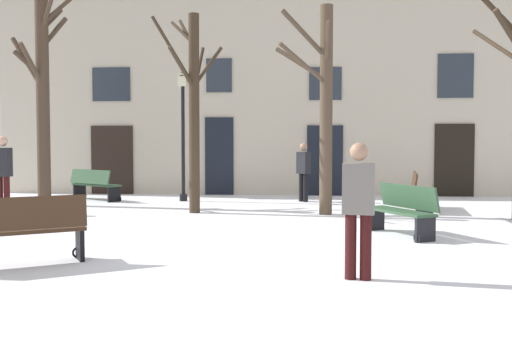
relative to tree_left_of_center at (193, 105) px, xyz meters
name	(u,v)px	position (x,y,z in m)	size (l,w,h in m)	color
ground_plane	(249,234)	(1.62, -3.15, -2.57)	(28.89, 28.89, 0.00)	white
building_facade	(273,86)	(1.62, 5.00, 0.93)	(18.05, 0.60, 6.91)	#BCB29E
tree_left_of_center	(193,105)	(0.00, 0.00, 0.00)	(1.57, 1.87, 4.76)	#382B1E
tree_near_facade	(324,104)	(3.07, -0.09, -0.01)	(1.35, 1.40, 4.82)	#4C3D2D
tree_foreground	(43,92)	(-4.30, 1.30, 0.45)	(1.90, 1.74, 5.78)	#423326
streetlamp	(183,122)	(-0.83, 2.71, -0.30)	(0.30, 0.30, 3.70)	black
bench_back_to_back_left	(15,230)	(-1.22, -6.13, -2.07)	(1.78, 1.35, 0.95)	#3D2819
bench_near_lamp	(401,210)	(4.36, -3.05, -2.11)	(1.16, 1.60, 0.91)	#2D4C33
bench_near_center_tree	(94,184)	(-3.43, 2.66, -2.11)	(1.74, 1.38, 0.90)	#2D4C33
bench_by_litter_bin	(420,191)	(5.46, 0.90, -2.08)	(0.74, 1.96, 0.94)	#3D2819
person_strolling	(304,169)	(2.60, 2.82, -1.65)	(0.42, 0.43, 1.66)	black
person_by_shop_door	(358,204)	(3.28, -6.47, -1.65)	(0.41, 0.28, 1.66)	#350F0F
person_near_bench	(3,170)	(-4.42, -0.57, -1.55)	(0.40, 0.26, 1.82)	#350F0F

